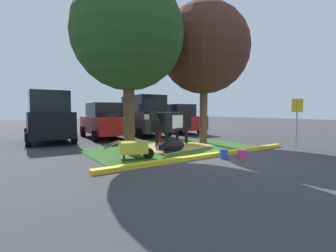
% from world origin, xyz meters
% --- Properties ---
extents(ground_plane, '(80.00, 80.00, 0.00)m').
position_xyz_m(ground_plane, '(0.00, 0.00, 0.00)').
color(ground_plane, '#38383D').
extents(grass_island, '(6.95, 4.03, 0.02)m').
position_xyz_m(grass_island, '(-0.30, 1.87, 0.01)').
color(grass_island, '#2D5B23').
rests_on(grass_island, ground).
extents(curb_yellow, '(8.15, 0.24, 0.12)m').
position_xyz_m(curb_yellow, '(-0.30, -0.30, 0.06)').
color(curb_yellow, yellow).
rests_on(curb_yellow, ground).
extents(hay_bedding, '(3.57, 2.92, 0.04)m').
position_xyz_m(hay_bedding, '(-0.15, 2.23, 0.03)').
color(hay_bedding, tan).
rests_on(hay_bedding, ground).
extents(shade_tree_left, '(4.01, 4.01, 6.33)m').
position_xyz_m(shade_tree_left, '(-2.34, 1.84, 4.30)').
color(shade_tree_left, '#4C3823').
rests_on(shade_tree_left, ground).
extents(shade_tree_right, '(4.23, 4.23, 6.61)m').
position_xyz_m(shade_tree_right, '(1.75, 2.29, 4.48)').
color(shade_tree_right, brown).
rests_on(shade_tree_right, ground).
extents(cow_holstein, '(2.98, 1.67, 1.55)m').
position_xyz_m(cow_holstein, '(-0.08, 2.39, 1.09)').
color(cow_holstein, black).
rests_on(cow_holstein, ground).
extents(calf_lying, '(1.32, 0.60, 0.48)m').
position_xyz_m(calf_lying, '(-0.89, 1.14, 0.24)').
color(calf_lying, black).
rests_on(calf_lying, ground).
extents(person_handler, '(0.49, 0.34, 1.52)m').
position_xyz_m(person_handler, '(-0.05, 3.46, 0.81)').
color(person_handler, maroon).
rests_on(person_handler, ground).
extents(wheelbarrow, '(1.60, 0.97, 0.63)m').
position_xyz_m(wheelbarrow, '(-2.69, 0.73, 0.39)').
color(wheelbarrow, gold).
rests_on(wheelbarrow, ground).
extents(parking_sign, '(0.12, 0.44, 2.08)m').
position_xyz_m(parking_sign, '(4.14, -0.90, 1.47)').
color(parking_sign, '#99999E').
rests_on(parking_sign, ground).
extents(bucket_blue, '(0.27, 0.27, 0.31)m').
position_xyz_m(bucket_blue, '(-0.19, -0.80, 0.16)').
color(bucket_blue, blue).
rests_on(bucket_blue, ground).
extents(bucket_pink, '(0.34, 0.34, 0.27)m').
position_xyz_m(bucket_pink, '(0.40, -1.07, 0.14)').
color(bucket_pink, '#EA3893').
rests_on(bucket_pink, ground).
extents(suv_black, '(2.25, 4.67, 2.52)m').
position_xyz_m(suv_black, '(-4.34, 7.25, 1.27)').
color(suv_black, black).
rests_on(suv_black, ground).
extents(sedan_red, '(2.14, 4.46, 2.02)m').
position_xyz_m(sedan_red, '(-1.47, 7.12, 0.98)').
color(sedan_red, red).
rests_on(sedan_red, ground).
extents(suv_dark_grey, '(2.25, 4.67, 2.52)m').
position_xyz_m(suv_dark_grey, '(1.11, 7.25, 1.27)').
color(suv_dark_grey, '#3D3D42').
rests_on(suv_dark_grey, ground).
extents(sedan_silver, '(2.14, 4.46, 2.02)m').
position_xyz_m(sedan_silver, '(3.90, 7.29, 0.98)').
color(sedan_silver, red).
rests_on(sedan_silver, ground).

